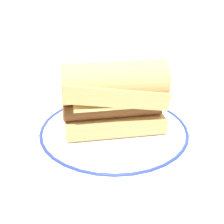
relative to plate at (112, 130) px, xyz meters
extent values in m
plane|color=beige|center=(0.00, -0.01, -0.01)|extent=(1.50, 1.50, 0.00)
cylinder|color=white|center=(0.00, 0.00, 0.00)|extent=(0.30, 0.30, 0.01)
torus|color=navy|center=(0.00, 0.00, 0.00)|extent=(0.27, 0.27, 0.01)
cube|color=tan|center=(0.00, 0.00, 0.02)|extent=(0.19, 0.14, 0.03)
cylinder|color=brown|center=(0.01, -0.01, 0.05)|extent=(0.17, 0.09, 0.03)
cylinder|color=brown|center=(-0.01, 0.01, 0.05)|extent=(0.17, 0.09, 0.03)
cube|color=#EAD67A|center=(0.00, 0.00, 0.06)|extent=(0.16, 0.12, 0.01)
cube|color=tan|center=(0.00, 0.00, 0.08)|extent=(0.20, 0.14, 0.06)
cylinder|color=tan|center=(0.00, 0.00, 0.10)|extent=(0.19, 0.13, 0.07)
cylinder|color=silver|center=(0.11, 0.20, 0.05)|extent=(0.06, 0.06, 0.11)
cylinder|color=gold|center=(0.11, 0.20, 0.01)|extent=(0.05, 0.05, 0.04)
camera|label=1|loc=(0.08, -0.42, 0.25)|focal=41.93mm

